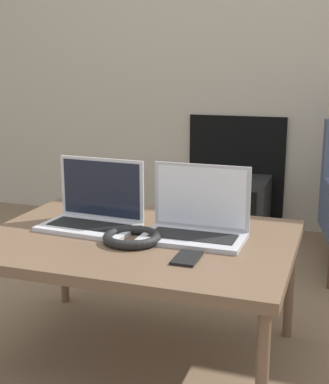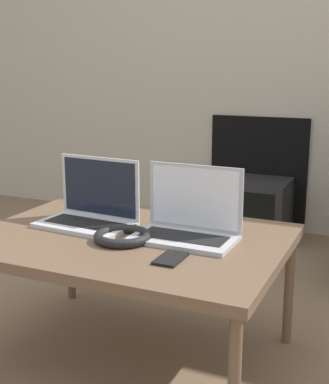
% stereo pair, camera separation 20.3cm
% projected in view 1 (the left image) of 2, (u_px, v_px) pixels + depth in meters
% --- Properties ---
extents(wall_back, '(7.00, 0.08, 2.60)m').
position_uv_depth(wall_back, '(243.00, 29.00, 3.39)').
color(wall_back, '#B7AD99').
rests_on(wall_back, ground_plane).
extents(table, '(1.08, 0.79, 0.48)m').
position_uv_depth(table, '(137.00, 246.00, 1.88)').
color(table, brown).
rests_on(table, ground_plane).
extents(laptop_left, '(0.36, 0.23, 0.25)m').
position_uv_depth(laptop_left, '(94.00, 211.00, 1.98)').
color(laptop_left, silver).
rests_on(laptop_left, table).
extents(laptop_right, '(0.35, 0.21, 0.25)m').
position_uv_depth(laptop_right, '(197.00, 221.00, 1.86)').
color(laptop_right, '#B2B2B7').
rests_on(laptop_right, table).
extents(headphones, '(0.20, 0.20, 0.03)m').
position_uv_depth(headphones, '(132.00, 237.00, 1.81)').
color(headphones, black).
rests_on(headphones, table).
extents(phone, '(0.07, 0.13, 0.01)m').
position_uv_depth(phone, '(187.00, 258.00, 1.65)').
color(phone, black).
rests_on(phone, table).
extents(tv, '(0.49, 0.37, 0.37)m').
position_uv_depth(tv, '(229.00, 206.00, 3.43)').
color(tv, black).
rests_on(tv, ground_plane).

